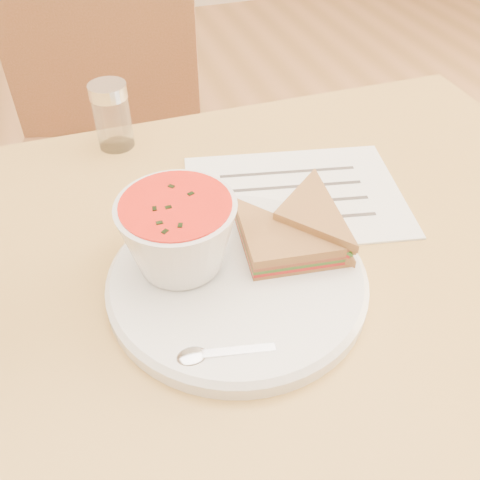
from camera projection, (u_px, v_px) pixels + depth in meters
name	position (u px, v px, depth m)	size (l,w,h in m)	color
dining_table	(247.00, 419.00, 0.89)	(1.00, 0.70, 0.75)	#A26E32
chair_far	(102.00, 179.00, 1.19)	(0.44, 0.44, 0.98)	brown
plate	(237.00, 281.00, 0.59)	(0.29, 0.29, 0.02)	white
soup_bowl	(179.00, 237.00, 0.57)	(0.13, 0.13, 0.09)	white
sandwich_half_a	(253.00, 274.00, 0.57)	(0.11, 0.11, 0.03)	#9A6436
sandwich_half_b	(273.00, 224.00, 0.61)	(0.10, 0.10, 0.03)	#9A6436
spoon	(240.00, 351.00, 0.51)	(0.16, 0.03, 0.01)	silver
paper_menu	(294.00, 195.00, 0.72)	(0.29, 0.21, 0.00)	white
condiment_shaker	(112.00, 116.00, 0.78)	(0.05, 0.05, 0.10)	silver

